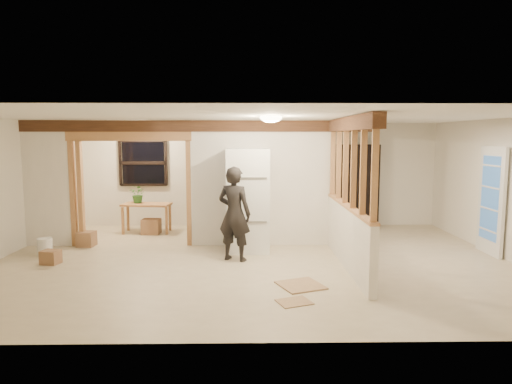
{
  "coord_description": "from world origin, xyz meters",
  "views": [
    {
      "loc": [
        -0.06,
        -7.84,
        2.16
      ],
      "look_at": [
        0.08,
        0.4,
        1.17
      ],
      "focal_mm": 32.0,
      "sensor_mm": 36.0,
      "label": 1
    }
  ],
  "objects_px": {
    "work_table": "(147,218)",
    "shop_vac": "(55,225)",
    "refrigerator": "(248,200)",
    "woman": "(234,214)",
    "bookshelf": "(357,186)"
  },
  "relations": [
    {
      "from": "work_table",
      "to": "shop_vac",
      "type": "bearing_deg",
      "value": -152.8
    },
    {
      "from": "shop_vac",
      "to": "refrigerator",
      "type": "bearing_deg",
      "value": -13.98
    },
    {
      "from": "woman",
      "to": "shop_vac",
      "type": "xyz_separation_m",
      "value": [
        -3.89,
        1.74,
        -0.54
      ]
    },
    {
      "from": "refrigerator",
      "to": "shop_vac",
      "type": "distance_m",
      "value": 4.31
    },
    {
      "from": "refrigerator",
      "to": "shop_vac",
      "type": "relative_size",
      "value": 3.28
    },
    {
      "from": "work_table",
      "to": "shop_vac",
      "type": "relative_size",
      "value": 1.79
    },
    {
      "from": "woman",
      "to": "bookshelf",
      "type": "relative_size",
      "value": 0.84
    },
    {
      "from": "refrigerator",
      "to": "shop_vac",
      "type": "xyz_separation_m",
      "value": [
        -4.13,
        1.03,
        -0.68
      ]
    },
    {
      "from": "refrigerator",
      "to": "bookshelf",
      "type": "relative_size",
      "value": 0.98
    },
    {
      "from": "woman",
      "to": "bookshelf",
      "type": "distance_m",
      "value": 4.14
    },
    {
      "from": "refrigerator",
      "to": "work_table",
      "type": "height_order",
      "value": "refrigerator"
    },
    {
      "from": "work_table",
      "to": "bookshelf",
      "type": "relative_size",
      "value": 0.53
    },
    {
      "from": "work_table",
      "to": "bookshelf",
      "type": "bearing_deg",
      "value": 13.97
    },
    {
      "from": "woman",
      "to": "work_table",
      "type": "relative_size",
      "value": 1.57
    },
    {
      "from": "work_table",
      "to": "woman",
      "type": "bearing_deg",
      "value": -41.93
    }
  ]
}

